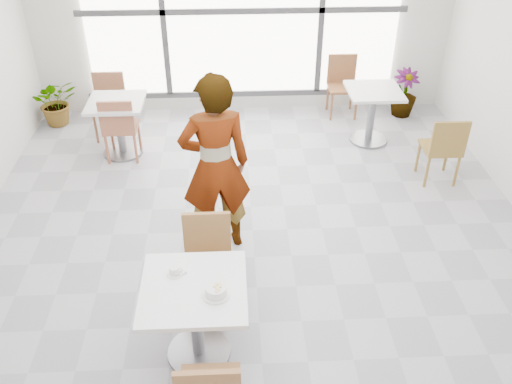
{
  "coord_description": "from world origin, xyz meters",
  "views": [
    {
      "loc": [
        -0.19,
        -4.16,
        3.62
      ],
      "look_at": [
        0.0,
        -0.3,
        1.0
      ],
      "focal_mm": 38.03,
      "sensor_mm": 36.0,
      "label": 1
    }
  ],
  "objects_px": {
    "bg_table_left": "(118,120)",
    "bg_chair_right_far": "(342,81)",
    "bg_chair_left_near": "(119,125)",
    "bg_chair_left_far": "(109,101)",
    "plant_left": "(56,102)",
    "coffee_cup": "(175,271)",
    "bg_table_right": "(372,108)",
    "person": "(215,166)",
    "plant_right": "(404,93)",
    "bg_chair_right_near": "(444,146)",
    "main_table": "(195,308)",
    "oatmeal_bowl": "(216,291)",
    "chair_far": "(208,254)"
  },
  "relations": [
    {
      "from": "bg_table_right",
      "to": "bg_chair_right_near",
      "type": "xyz_separation_m",
      "value": [
        0.6,
        -1.09,
        0.01
      ]
    },
    {
      "from": "main_table",
      "to": "bg_chair_left_far",
      "type": "distance_m",
      "value": 4.15
    },
    {
      "from": "bg_chair_right_near",
      "to": "plant_left",
      "type": "bearing_deg",
      "value": -20.13
    },
    {
      "from": "bg_table_left",
      "to": "coffee_cup",
      "type": "bearing_deg",
      "value": -72.95
    },
    {
      "from": "chair_far",
      "to": "coffee_cup",
      "type": "height_order",
      "value": "chair_far"
    },
    {
      "from": "bg_table_left",
      "to": "bg_chair_right_far",
      "type": "height_order",
      "value": "bg_chair_right_far"
    },
    {
      "from": "main_table",
      "to": "bg_chair_left_near",
      "type": "xyz_separation_m",
      "value": [
        -1.09,
        3.2,
        -0.02
      ]
    },
    {
      "from": "person",
      "to": "bg_chair_left_near",
      "type": "bearing_deg",
      "value": -65.66
    },
    {
      "from": "chair_far",
      "to": "bg_chair_right_near",
      "type": "bearing_deg",
      "value": 33.48
    },
    {
      "from": "person",
      "to": "bg_chair_right_far",
      "type": "xyz_separation_m",
      "value": [
        1.81,
        3.03,
        -0.44
      ]
    },
    {
      "from": "person",
      "to": "plant_right",
      "type": "relative_size",
      "value": 2.68
    },
    {
      "from": "plant_right",
      "to": "bg_chair_right_far",
      "type": "bearing_deg",
      "value": 171.78
    },
    {
      "from": "bg_chair_left_near",
      "to": "bg_chair_left_far",
      "type": "relative_size",
      "value": 1.0
    },
    {
      "from": "bg_table_left",
      "to": "plant_left",
      "type": "distance_m",
      "value": 1.41
    },
    {
      "from": "bg_table_left",
      "to": "bg_chair_right_near",
      "type": "bearing_deg",
      "value": -12.91
    },
    {
      "from": "oatmeal_bowl",
      "to": "bg_chair_left_near",
      "type": "xyz_separation_m",
      "value": [
        -1.26,
        3.29,
        -0.29
      ]
    },
    {
      "from": "bg_table_left",
      "to": "bg_chair_left_near",
      "type": "height_order",
      "value": "bg_chair_left_near"
    },
    {
      "from": "coffee_cup",
      "to": "bg_chair_right_far",
      "type": "bearing_deg",
      "value": 63.87
    },
    {
      "from": "main_table",
      "to": "bg_chair_left_far",
      "type": "height_order",
      "value": "bg_chair_left_far"
    },
    {
      "from": "chair_far",
      "to": "plant_right",
      "type": "relative_size",
      "value": 1.24
    },
    {
      "from": "person",
      "to": "bg_chair_left_far",
      "type": "distance_m",
      "value": 2.94
    },
    {
      "from": "bg_chair_left_near",
      "to": "bg_chair_right_near",
      "type": "bearing_deg",
      "value": 169.35
    },
    {
      "from": "bg_table_left",
      "to": "bg_table_right",
      "type": "bearing_deg",
      "value": 3.2
    },
    {
      "from": "bg_chair_right_near",
      "to": "chair_far",
      "type": "bearing_deg",
      "value": 33.48
    },
    {
      "from": "oatmeal_bowl",
      "to": "bg_table_right",
      "type": "distance_m",
      "value": 4.18
    },
    {
      "from": "chair_far",
      "to": "bg_chair_left_near",
      "type": "xyz_separation_m",
      "value": [
        -1.17,
        2.53,
        0.0
      ]
    },
    {
      "from": "coffee_cup",
      "to": "bg_chair_right_near",
      "type": "relative_size",
      "value": 0.18
    },
    {
      "from": "oatmeal_bowl",
      "to": "bg_table_left",
      "type": "height_order",
      "value": "oatmeal_bowl"
    },
    {
      "from": "coffee_cup",
      "to": "bg_chair_right_far",
      "type": "xyz_separation_m",
      "value": [
        2.11,
        4.31,
        -0.28
      ]
    },
    {
      "from": "main_table",
      "to": "coffee_cup",
      "type": "height_order",
      "value": "coffee_cup"
    },
    {
      "from": "chair_far",
      "to": "bg_table_left",
      "type": "relative_size",
      "value": 1.16
    },
    {
      "from": "plant_left",
      "to": "bg_table_left",
      "type": "bearing_deg",
      "value": -41.33
    },
    {
      "from": "bg_table_right",
      "to": "person",
      "type": "bearing_deg",
      "value": -134.04
    },
    {
      "from": "person",
      "to": "bg_table_left",
      "type": "distance_m",
      "value": 2.36
    },
    {
      "from": "chair_far",
      "to": "bg_table_right",
      "type": "distance_m",
      "value": 3.59
    },
    {
      "from": "plant_left",
      "to": "plant_right",
      "type": "xyz_separation_m",
      "value": [
        5.06,
        0.04,
        0.01
      ]
    },
    {
      "from": "person",
      "to": "bg_chair_left_far",
      "type": "relative_size",
      "value": 2.15
    },
    {
      "from": "plant_right",
      "to": "bg_chair_left_near",
      "type": "bearing_deg",
      "value": -164.04
    },
    {
      "from": "plant_right",
      "to": "main_table",
      "type": "bearing_deg",
      "value": -123.59
    },
    {
      "from": "coffee_cup",
      "to": "bg_chair_left_near",
      "type": "height_order",
      "value": "bg_chair_left_near"
    },
    {
      "from": "bg_table_left",
      "to": "plant_left",
      "type": "relative_size",
      "value": 1.1
    },
    {
      "from": "coffee_cup",
      "to": "person",
      "type": "distance_m",
      "value": 1.32
    },
    {
      "from": "main_table",
      "to": "person",
      "type": "xyz_separation_m",
      "value": [
        0.15,
        1.43,
        0.41
      ]
    },
    {
      "from": "person",
      "to": "bg_chair_right_far",
      "type": "height_order",
      "value": "person"
    },
    {
      "from": "bg_chair_left_far",
      "to": "plant_right",
      "type": "bearing_deg",
      "value": 5.4
    },
    {
      "from": "bg_table_right",
      "to": "bg_chair_left_near",
      "type": "height_order",
      "value": "bg_chair_left_near"
    },
    {
      "from": "coffee_cup",
      "to": "main_table",
      "type": "bearing_deg",
      "value": -46.38
    },
    {
      "from": "oatmeal_bowl",
      "to": "person",
      "type": "relative_size",
      "value": 0.11
    },
    {
      "from": "bg_chair_right_near",
      "to": "plant_right",
      "type": "height_order",
      "value": "bg_chair_right_near"
    },
    {
      "from": "plant_left",
      "to": "main_table",
      "type": "bearing_deg",
      "value": -63.02
    }
  ]
}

